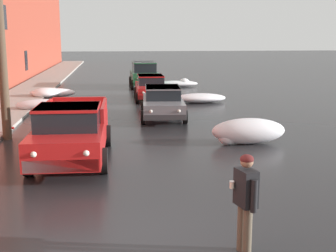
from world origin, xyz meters
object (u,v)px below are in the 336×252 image
sedan_red_parked_kerbside_mid (151,87)px  pickup_truck_red_approaching_near_lane (71,132)px  fire_hydrant (8,127)px  suv_green_parked_far_down_block (144,74)px  sedan_grey_parked_kerbside_close (163,102)px  pedestrian_with_coffee (246,196)px

sedan_red_parked_kerbside_mid → pickup_truck_red_approaching_near_lane: bearing=-105.0°
pickup_truck_red_approaching_near_lane → fire_hydrant: size_ratio=7.59×
suv_green_parked_far_down_block → fire_hydrant: size_ratio=6.03×
sedan_red_parked_kerbside_mid → suv_green_parked_far_down_block: size_ratio=0.99×
sedan_grey_parked_kerbside_close → sedan_red_parked_kerbside_mid: 6.06m
fire_hydrant → pedestrian_with_coffee: bearing=-58.8°
sedan_grey_parked_kerbside_close → sedan_red_parked_kerbside_mid: bearing=90.4°
pickup_truck_red_approaching_near_lane → sedan_grey_parked_kerbside_close: bearing=62.9°
pickup_truck_red_approaching_near_lane → sedan_red_parked_kerbside_mid: (3.44, 12.85, -0.13)m
sedan_grey_parked_kerbside_close → pickup_truck_red_approaching_near_lane: bearing=-117.1°
sedan_red_parked_kerbside_mid → fire_hydrant: sedan_red_parked_kerbside_mid is taller
pickup_truck_red_approaching_near_lane → sedan_grey_parked_kerbside_close: size_ratio=1.20×
pickup_truck_red_approaching_near_lane → pedestrian_with_coffee: 7.29m
sedan_red_parked_kerbside_mid → fire_hydrant: (-6.10, -9.15, -0.40)m
pedestrian_with_coffee → fire_hydrant: pedestrian_with_coffee is taller
pickup_truck_red_approaching_near_lane → sedan_grey_parked_kerbside_close: (3.48, 6.79, -0.13)m
pickup_truck_red_approaching_near_lane → suv_green_parked_far_down_block: (3.48, 19.35, 0.10)m
pickup_truck_red_approaching_near_lane → fire_hydrant: pickup_truck_red_approaching_near_lane is taller
pickup_truck_red_approaching_near_lane → suv_green_parked_far_down_block: bearing=79.8°
fire_hydrant → sedan_red_parked_kerbside_mid: bearing=56.3°
sedan_red_parked_kerbside_mid → suv_green_parked_far_down_block: suv_green_parked_far_down_block is taller
sedan_red_parked_kerbside_mid → pedestrian_with_coffee: bearing=-89.9°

